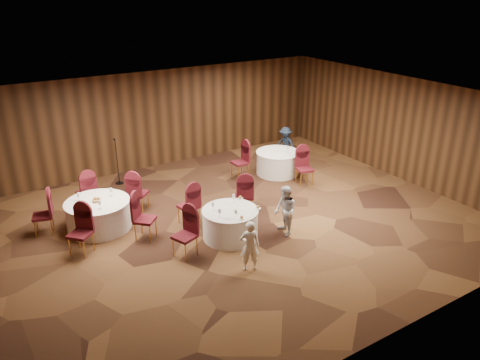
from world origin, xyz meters
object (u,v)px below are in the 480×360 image
table_main (230,224)px  woman_a (250,246)px  man_c (285,144)px  table_left (99,215)px  woman_b (285,211)px  table_right (278,162)px  mic_stand (118,171)px

table_main → woman_a: 1.49m
woman_a → man_c: size_ratio=0.97×
man_c → table_main: bearing=-65.7°
table_left → woman_b: woman_b is taller
table_main → man_c: bearing=39.4°
table_left → table_right: bearing=5.7°
table_main → woman_a: size_ratio=1.16×
table_right → man_c: bearing=41.7°
woman_a → man_c: bearing=-109.8°
table_left → man_c: man_c is taller
mic_stand → man_c: bearing=-11.2°
woman_a → man_c: (4.72, 5.01, 0.02)m
mic_stand → woman_a: mic_stand is taller
mic_stand → woman_b: (2.46, -5.26, 0.23)m
table_main → mic_stand: size_ratio=0.95×
table_left → man_c: bearing=11.5°
mic_stand → table_main: bearing=-75.3°
table_left → mic_stand: 2.86m
table_left → woman_b: 4.69m
table_left → table_right: same height
table_left → mic_stand: mic_stand is taller
table_main → mic_stand: (-1.23, 4.69, 0.03)m
mic_stand → woman_b: 5.81m
woman_a → table_right: bearing=-108.7°
woman_a → mic_stand: bearing=-58.4°
table_right → woman_a: woman_a is taller
table_main → man_c: size_ratio=1.13×
table_left → woman_a: woman_a is taller
table_left → woman_a: size_ratio=1.36×
mic_stand → woman_b: mic_stand is taller
woman_b → man_c: bearing=157.3°
table_right → mic_stand: mic_stand is taller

